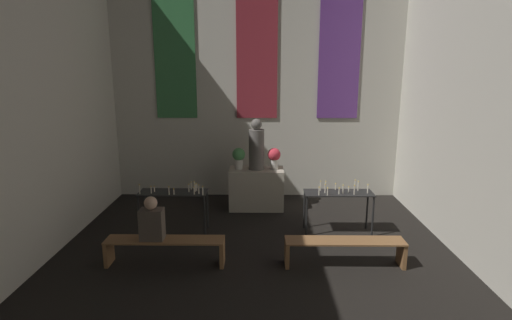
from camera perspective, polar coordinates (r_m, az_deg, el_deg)
wall_back at (r=9.44m, az=0.13°, el=12.75°), size 6.93×0.16×5.94m
altar at (r=8.84m, az=0.06°, el=-4.09°), size 1.18×0.66×0.89m
statue at (r=8.61m, az=0.06°, el=1.92°), size 0.33×0.33×1.10m
flower_vase_left at (r=8.67m, az=-2.47°, el=0.50°), size 0.28×0.28×0.47m
flower_vase_right at (r=8.66m, az=2.60°, el=0.48°), size 0.28×0.28×0.47m
candle_rack_left at (r=7.65m, az=-11.67°, el=-5.19°), size 1.27×0.46×0.98m
candle_rack_right at (r=7.62m, az=11.70°, el=-5.26°), size 1.27×0.46×0.99m
pew_back_left at (r=6.57m, az=-12.85°, el=-11.88°), size 1.86×0.36×0.43m
pew_back_right at (r=6.53m, az=12.53°, el=-12.03°), size 1.86×0.36×0.43m
person_seated at (r=6.45m, az=-14.67°, el=-8.40°), size 0.36×0.24×0.70m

